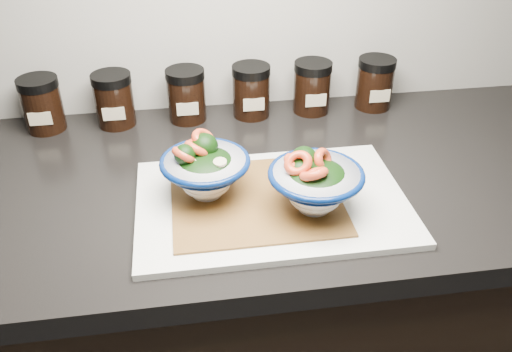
{
  "coord_description": "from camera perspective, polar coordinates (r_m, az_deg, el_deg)",
  "views": [
    {
      "loc": [
        -0.06,
        0.63,
        1.44
      ],
      "look_at": [
        0.05,
        1.35,
        0.96
      ],
      "focal_mm": 38.0,
      "sensor_mm": 36.0,
      "label": 1
    }
  ],
  "objects": [
    {
      "name": "spice_jar_b",
      "position": [
        1.18,
        -14.72,
        7.79
      ],
      "size": [
        0.08,
        0.08,
        0.11
      ],
      "color": "black",
      "rests_on": "countertop"
    },
    {
      "name": "spice_jar_c",
      "position": [
        1.17,
        -7.34,
        8.46
      ],
      "size": [
        0.08,
        0.08,
        0.11
      ],
      "color": "black",
      "rests_on": "countertop"
    },
    {
      "name": "cabinet",
      "position": [
        1.31,
        -2.95,
        -17.57
      ],
      "size": [
        3.43,
        0.58,
        0.86
      ],
      "primitive_type": "cube",
      "color": "black",
      "rests_on": "ground"
    },
    {
      "name": "spice_jar_f",
      "position": [
        1.24,
        12.4,
        9.54
      ],
      "size": [
        0.08,
        0.08,
        0.11
      ],
      "color": "black",
      "rests_on": "countertop"
    },
    {
      "name": "spice_jar_d",
      "position": [
        1.18,
        -0.51,
        8.96
      ],
      "size": [
        0.08,
        0.08,
        0.11
      ],
      "color": "black",
      "rests_on": "countertop"
    },
    {
      "name": "countertop",
      "position": [
        1.0,
        -3.69,
        -1.09
      ],
      "size": [
        3.5,
        0.6,
        0.04
      ],
      "primitive_type": "cube",
      "color": "black",
      "rests_on": "cabinet"
    },
    {
      "name": "cutting_board",
      "position": [
        0.91,
        1.67,
        -2.78
      ],
      "size": [
        0.45,
        0.3,
        0.01
      ],
      "primitive_type": "cube",
      "color": "silver",
      "rests_on": "countertop"
    },
    {
      "name": "spice_jar_a",
      "position": [
        1.2,
        -21.6,
        7.05
      ],
      "size": [
        0.08,
        0.08,
        0.11
      ],
      "color": "black",
      "rests_on": "countertop"
    },
    {
      "name": "bowl_left",
      "position": [
        0.9,
        -5.42,
        0.8
      ],
      "size": [
        0.15,
        0.15,
        0.11
      ],
      "rotation": [
        0.0,
        0.0,
        0.25
      ],
      "color": "white",
      "rests_on": "bamboo_mat"
    },
    {
      "name": "spice_jar_e",
      "position": [
        1.2,
        5.92,
        9.31
      ],
      "size": [
        0.08,
        0.08,
        0.11
      ],
      "color": "black",
      "rests_on": "countertop"
    },
    {
      "name": "bamboo_mat",
      "position": [
        0.91,
        -0.0,
        -2.43
      ],
      "size": [
        0.28,
        0.24,
        0.0
      ],
      "primitive_type": "cube",
      "color": "brown",
      "rests_on": "cutting_board"
    },
    {
      "name": "bowl_right",
      "position": [
        0.86,
        6.15,
        -0.72
      ],
      "size": [
        0.15,
        0.15,
        0.11
      ],
      "rotation": [
        0.0,
        0.0,
        -0.03
      ],
      "color": "white",
      "rests_on": "bamboo_mat"
    }
  ]
}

